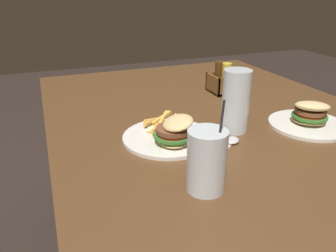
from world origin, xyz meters
The scene contains 7 objects.
dining_table centered at (0.00, 0.00, 0.62)m, with size 1.63×1.08×0.72m.
meal_plate_near centered at (0.04, -0.21, 0.74)m, with size 0.26×0.26×0.09m.
beer_glass centered at (0.04, -0.01, 0.81)m, with size 0.08×0.08×0.19m.
juice_glass centered at (0.28, -0.23, 0.78)m, with size 0.08×0.08×0.20m.
spoon centered at (0.11, -0.06, 0.72)m, with size 0.12×0.13×0.01m.
meal_plate_far centered at (0.10, 0.23, 0.75)m, with size 0.24×0.24×0.09m.
condiment_caddy centered at (-0.31, 0.15, 0.77)m, with size 0.11×0.09×0.12m.
Camera 1 is at (0.81, -0.52, 1.13)m, focal length 35.00 mm.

